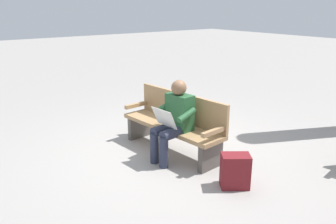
{
  "coord_description": "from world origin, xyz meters",
  "views": [
    {
      "loc": [
        -3.9,
        2.96,
        2.19
      ],
      "look_at": [
        -0.12,
        0.15,
        0.7
      ],
      "focal_mm": 36.51,
      "sensor_mm": 36.0,
      "label": 1
    }
  ],
  "objects": [
    {
      "name": "person_seated",
      "position": [
        -0.24,
        0.14,
        0.63
      ],
      "size": [
        0.6,
        0.6,
        1.18
      ],
      "rotation": [
        0.0,
        0.0,
        0.1
      ],
      "color": "#23512D",
      "rests_on": "ground"
    },
    {
      "name": "backpack",
      "position": [
        -1.33,
        0.02,
        0.21
      ],
      "size": [
        0.39,
        0.42,
        0.43
      ],
      "rotation": [
        0.0,
        0.0,
        4.08
      ],
      "color": "maroon",
      "rests_on": "ground"
    },
    {
      "name": "ground_plane",
      "position": [
        0.0,
        0.0,
        0.0
      ],
      "size": [
        40.0,
        40.0,
        0.0
      ],
      "primitive_type": "plane",
      "color": "gray"
    },
    {
      "name": "bench_near",
      "position": [
        0.01,
        -0.07,
        0.46
      ],
      "size": [
        1.84,
        0.65,
        0.9
      ],
      "rotation": [
        0.0,
        0.0,
        0.1
      ],
      "color": "#9E7A51",
      "rests_on": "ground"
    }
  ]
}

